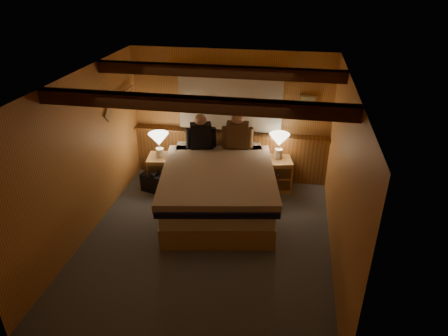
% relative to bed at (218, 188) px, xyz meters
% --- Properties ---
extents(floor, '(4.20, 4.20, 0.00)m').
position_rel_bed_xyz_m(floor, '(-0.01, -0.85, -0.40)').
color(floor, '#4A5057').
rests_on(floor, ground).
extents(ceiling, '(4.20, 4.20, 0.00)m').
position_rel_bed_xyz_m(ceiling, '(-0.01, -0.85, 2.00)').
color(ceiling, '#B78744').
rests_on(ceiling, wall_back).
extents(wall_back, '(3.60, 0.00, 3.60)m').
position_rel_bed_xyz_m(wall_back, '(-0.01, 1.25, 0.80)').
color(wall_back, '#DC904E').
rests_on(wall_back, floor).
extents(wall_left, '(0.00, 4.20, 4.20)m').
position_rel_bed_xyz_m(wall_left, '(-1.81, -0.85, 0.80)').
color(wall_left, '#DC904E').
rests_on(wall_left, floor).
extents(wall_right, '(0.00, 4.20, 4.20)m').
position_rel_bed_xyz_m(wall_right, '(1.79, -0.85, 0.80)').
color(wall_right, '#DC904E').
rests_on(wall_right, floor).
extents(wall_front, '(3.60, 0.00, 3.60)m').
position_rel_bed_xyz_m(wall_front, '(-0.01, -2.95, 0.80)').
color(wall_front, '#DC904E').
rests_on(wall_front, floor).
extents(wainscot, '(3.60, 0.23, 0.94)m').
position_rel_bed_xyz_m(wainscot, '(-0.01, 1.19, 0.08)').
color(wainscot, brown).
rests_on(wainscot, wall_back).
extents(curtain_window, '(2.18, 0.09, 1.11)m').
position_rel_bed_xyz_m(curtain_window, '(-0.01, 1.18, 1.12)').
color(curtain_window, '#432010').
rests_on(curtain_window, wall_back).
extents(ceiling_beams, '(3.60, 1.65, 0.16)m').
position_rel_bed_xyz_m(ceiling_beams, '(-0.01, -0.70, 1.91)').
color(ceiling_beams, '#432010').
rests_on(ceiling_beams, ceiling).
extents(coat_rail, '(0.05, 0.55, 0.24)m').
position_rel_bed_xyz_m(coat_rail, '(-1.73, 0.73, 1.26)').
color(coat_rail, silver).
rests_on(coat_rail, wall_left).
extents(framed_print, '(0.30, 0.04, 0.25)m').
position_rel_bed_xyz_m(framed_print, '(1.34, 1.23, 1.15)').
color(framed_print, '#A47D52').
rests_on(framed_print, wall_back).
extents(bed, '(2.09, 2.54, 0.78)m').
position_rel_bed_xyz_m(bed, '(0.00, 0.00, 0.00)').
color(bed, tan).
rests_on(bed, floor).
extents(nightstand_left, '(0.59, 0.54, 0.57)m').
position_rel_bed_xyz_m(nightstand_left, '(-1.16, 0.66, -0.12)').
color(nightstand_left, tan).
rests_on(nightstand_left, floor).
extents(nightstand_right, '(0.62, 0.58, 0.59)m').
position_rel_bed_xyz_m(nightstand_right, '(0.88, 0.89, -0.11)').
color(nightstand_right, tan).
rests_on(nightstand_right, floor).
extents(lamp_left, '(0.36, 0.36, 0.46)m').
position_rel_bed_xyz_m(lamp_left, '(-1.18, 0.62, 0.50)').
color(lamp_left, silver).
rests_on(lamp_left, nightstand_left).
extents(lamp_right, '(0.35, 0.35, 0.46)m').
position_rel_bed_xyz_m(lamp_right, '(0.91, 0.93, 0.51)').
color(lamp_right, silver).
rests_on(lamp_right, nightstand_right).
extents(person_left, '(0.51, 0.31, 0.65)m').
position_rel_bed_xyz_m(person_left, '(-0.45, 0.75, 0.62)').
color(person_left, black).
rests_on(person_left, bed).
extents(person_right, '(0.55, 0.25, 0.67)m').
position_rel_bed_xyz_m(person_right, '(0.18, 0.86, 0.63)').
color(person_right, '#533A21').
rests_on(person_right, bed).
extents(duffel_bag, '(0.62, 0.47, 0.40)m').
position_rel_bed_xyz_m(duffel_bag, '(-1.19, 0.44, -0.23)').
color(duffel_bag, black).
rests_on(duffel_bag, floor).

